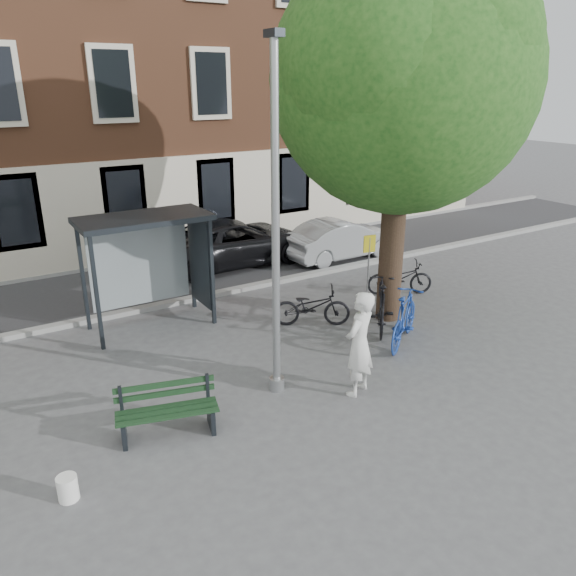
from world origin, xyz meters
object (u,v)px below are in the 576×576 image
Objects in this scene: painter at (359,344)px; notice_sign at (369,256)px; bike_c at (312,306)px; bike_b at (404,318)px; car_dark at (234,242)px; bike_d at (381,305)px; car_silver at (341,239)px; bus_shelter at (161,243)px; bench at (167,413)px; bike_a at (400,278)px; lamppost at (276,245)px.

notice_sign is at bearing -156.02° from painter.
bike_b is at bearing -117.47° from bike_c.
bike_b is at bearing -176.90° from car_dark.
bike_d is 5.53m from car_silver.
bus_shelter is 6.95m from car_silver.
bench is 6.76m from notice_sign.
bench is at bearing 61.60° from bike_b.
bike_d is 0.40× the size of car_dark.
bike_a is 3.50m from car_silver.
car_dark is at bearing 68.98° from lamppost.
car_silver is at bearing 16.10° from bus_shelter.
lamppost is 2.14× the size of bus_shelter.
bike_d is (5.62, 1.35, 0.21)m from bench.
bench is at bearing -110.01° from bus_shelter.
bike_a is at bearing 35.54° from bench.
car_silver is (2.54, 4.91, 0.04)m from bike_d.
bike_d is (3.42, 1.09, -2.19)m from lamppost.
bike_d is at bearing -106.69° from notice_sign.
bike_a is 0.35× the size of car_dark.
car_dark is at bearing -125.61° from painter.
notice_sign reaches higher than car_silver.
painter is at bearing 167.77° from car_dark.
bike_c is at bearing 43.26° from bench.
bike_c is 0.95× the size of notice_sign.
bike_d is at bearing -98.23° from bike_c.
bike_c is 2.02m from notice_sign.
bike_d reaches higher than bike_a.
notice_sign is (2.79, 3.15, 0.37)m from painter.
bench is (-3.40, 0.61, -0.60)m from painter.
painter is 3.17m from bike_c.
painter reaches higher than bike_a.
bench is 0.85× the size of bike_d.
bike_a reaches higher than bench.
painter is at bearing 142.98° from car_silver.
bike_a is 3.18m from bike_c.
notice_sign is (-1.96, -3.72, 0.72)m from car_silver.
lamppost is at bearing -141.34° from notice_sign.
bike_c is at bearing -165.16° from notice_sign.
notice_sign is (4.60, -1.82, -0.57)m from bus_shelter.
bus_shelter reaches higher than bike_c.
bike_b is 0.40× the size of car_dark.
bike_c is at bearing -0.16° from bike_d.
bench is 8.04m from bike_a.
painter is 8.36m from car_silver.
bike_b is at bearing 3.99° from lamppost.
bus_shelter is (-0.61, 4.11, -0.87)m from lamppost.
bench is at bearing -173.30° from lamppost.
bike_b is 1.00× the size of bike_d.
car_silver is at bearing -78.28° from bike_d.
painter is at bearing 83.88° from bike_b.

